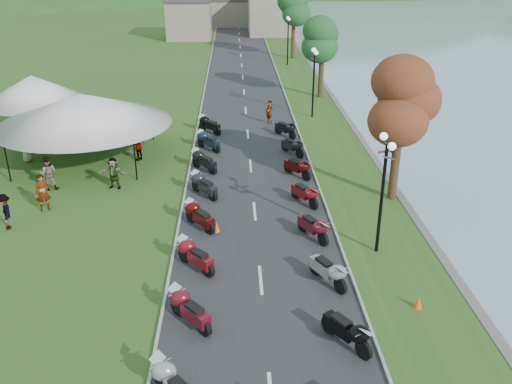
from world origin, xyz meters
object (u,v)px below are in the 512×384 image
object	(u,v)px
pedestrian_a	(46,210)
pedestrian_c	(8,228)
vendor_tent_main	(85,127)
pedestrian_b	(51,189)

from	to	relation	value
pedestrian_a	pedestrian_c	distance (m)	2.18
vendor_tent_main	pedestrian_c	bearing A→B (deg)	-99.80
pedestrian_a	pedestrian_b	bearing A→B (deg)	75.84
pedestrian_a	pedestrian_c	size ratio (longest dim) A/B	1.10
vendor_tent_main	pedestrian_b	world-z (taller)	vendor_tent_main
vendor_tent_main	pedestrian_a	bearing A→B (deg)	-93.34
pedestrian_c	vendor_tent_main	bearing A→B (deg)	144.59
pedestrian_c	pedestrian_a	bearing A→B (deg)	122.99
pedestrian_a	pedestrian_b	xyz separation A→B (m)	(-0.53, 2.55, 0.00)
vendor_tent_main	pedestrian_a	size ratio (longest dim) A/B	3.67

